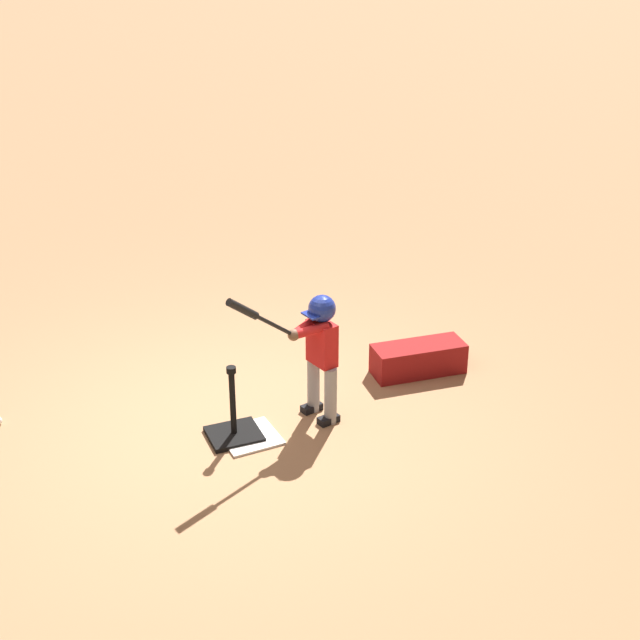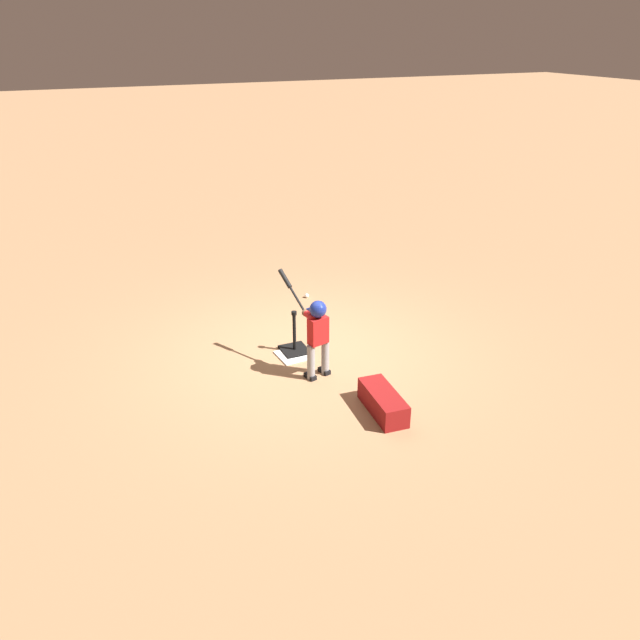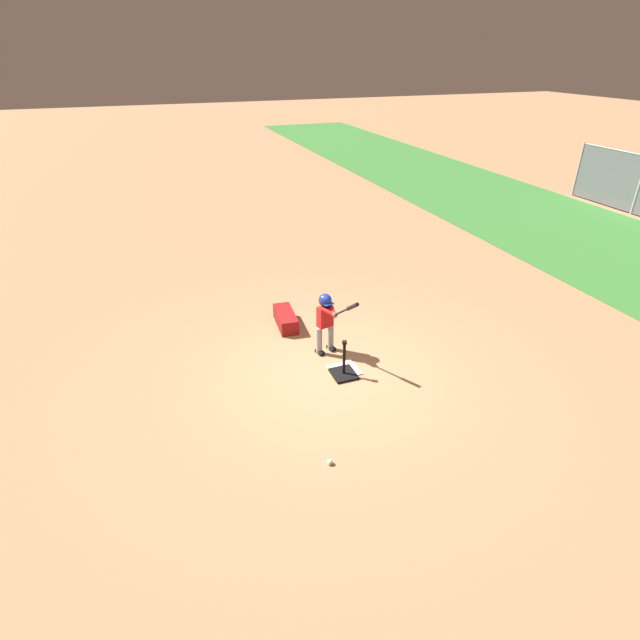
# 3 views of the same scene
# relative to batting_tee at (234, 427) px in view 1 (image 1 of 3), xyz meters

# --- Properties ---
(ground_plane) EXTENTS (90.00, 90.00, 0.00)m
(ground_plane) POSITION_rel_batting_tee_xyz_m (-0.09, -0.18, -0.09)
(ground_plane) COLOR #99704C
(home_plate) EXTENTS (0.47, 0.47, 0.02)m
(home_plate) POSITION_rel_batting_tee_xyz_m (-0.11, 0.06, -0.08)
(home_plate) COLOR white
(home_plate) RESTS_ON ground_plane
(batting_tee) EXTENTS (0.41, 0.37, 0.63)m
(batting_tee) POSITION_rel_batting_tee_xyz_m (0.00, 0.00, 0.00)
(batting_tee) COLOR black
(batting_tee) RESTS_ON ground_plane
(batter_child) EXTENTS (0.96, 0.42, 1.29)m
(batter_child) POSITION_rel_batting_tee_xyz_m (-0.74, -0.02, 0.61)
(batter_child) COLOR gray
(batter_child) RESTS_ON ground_plane
(equipment_bag) EXTENTS (0.86, 0.39, 0.28)m
(equipment_bag) POSITION_rel_batting_tee_xyz_m (-1.88, -0.40, 0.05)
(equipment_bag) COLOR maroon
(equipment_bag) RESTS_ON ground_plane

